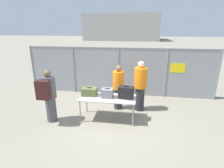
# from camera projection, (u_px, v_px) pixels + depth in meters

# --- Properties ---
(ground_plane) EXTENTS (120.00, 120.00, 0.00)m
(ground_plane) POSITION_uv_depth(u_px,v_px,m) (109.00, 120.00, 5.90)
(ground_plane) COLOR gray
(fence_section) EXTENTS (8.42, 0.07, 2.15)m
(fence_section) POSITION_uv_depth(u_px,v_px,m) (119.00, 71.00, 7.83)
(fence_section) COLOR gray
(fence_section) RESTS_ON ground_plane
(inspection_table) EXTENTS (1.82, 0.84, 0.78)m
(inspection_table) POSITION_uv_depth(u_px,v_px,m) (108.00, 99.00, 5.76)
(inspection_table) COLOR #B2B2AD
(inspection_table) RESTS_ON ground_plane
(suitcase_olive) EXTENTS (0.52, 0.37, 0.28)m
(suitcase_olive) POSITION_uv_depth(u_px,v_px,m) (90.00, 92.00, 5.89)
(suitcase_olive) COLOR #566033
(suitcase_olive) RESTS_ON inspection_table
(suitcase_grey) EXTENTS (0.37, 0.32, 0.32)m
(suitcase_grey) POSITION_uv_depth(u_px,v_px,m) (107.00, 93.00, 5.72)
(suitcase_grey) COLOR slate
(suitcase_grey) RESTS_ON inspection_table
(suitcase_black) EXTENTS (0.51, 0.38, 0.41)m
(suitcase_black) POSITION_uv_depth(u_px,v_px,m) (126.00, 92.00, 5.63)
(suitcase_black) COLOR black
(suitcase_black) RESTS_ON inspection_table
(traveler_hooded) EXTENTS (0.43, 0.66, 1.73)m
(traveler_hooded) POSITION_uv_depth(u_px,v_px,m) (49.00, 94.00, 5.51)
(traveler_hooded) COLOR #4C4C51
(traveler_hooded) RESTS_ON ground_plane
(security_worker_near) EXTENTS (0.41, 0.41, 1.67)m
(security_worker_near) POSITION_uv_depth(u_px,v_px,m) (118.00, 87.00, 6.49)
(security_worker_near) COLOR #2D2D33
(security_worker_near) RESTS_ON ground_plane
(security_worker_far) EXTENTS (0.46, 0.46, 1.85)m
(security_worker_far) POSITION_uv_depth(u_px,v_px,m) (140.00, 86.00, 6.34)
(security_worker_far) COLOR #2D2D33
(security_worker_far) RESTS_ON ground_plane
(utility_trailer) EXTENTS (3.67, 2.17, 0.67)m
(utility_trailer) POSITION_uv_depth(u_px,v_px,m) (138.00, 78.00, 9.29)
(utility_trailer) COLOR #4C6B47
(utility_trailer) RESTS_ON ground_plane
(distant_hangar) EXTENTS (17.43, 11.78, 6.01)m
(distant_hangar) POSITION_uv_depth(u_px,v_px,m) (123.00, 27.00, 44.07)
(distant_hangar) COLOR #999993
(distant_hangar) RESTS_ON ground_plane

